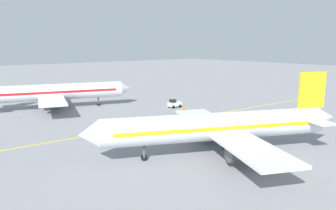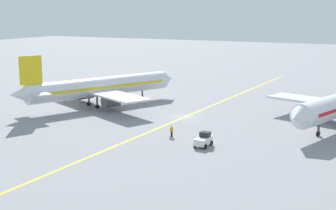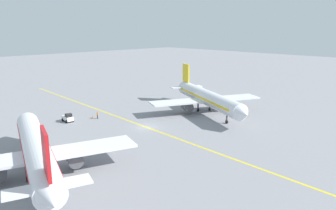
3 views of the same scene
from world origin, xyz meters
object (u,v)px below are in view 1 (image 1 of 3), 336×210
object	(u,v)px
baggage_tug_white	(174,104)
traffic_cone_mid_apron	(187,111)
airplane_adjacent_stand	(53,93)
ground_crew_worker	(184,109)
traffic_cone_near_nose	(250,162)
airplane_at_gate	(220,127)
traffic_cone_by_wingtip	(276,170)

from	to	relation	value
baggage_tug_white	traffic_cone_mid_apron	distance (m)	5.77
airplane_adjacent_stand	ground_crew_worker	xyz separation A→B (m)	(-22.08, -19.66, -2.80)
baggage_tug_white	traffic_cone_near_nose	size ratio (longest dim) A/B	5.56
ground_crew_worker	traffic_cone_mid_apron	distance (m)	1.59
airplane_adjacent_stand	traffic_cone_mid_apron	bearing A→B (deg)	-135.78
traffic_cone_near_nose	traffic_cone_mid_apron	distance (m)	31.63
traffic_cone_near_nose	traffic_cone_mid_apron	world-z (taller)	same
airplane_adjacent_stand	baggage_tug_white	size ratio (longest dim) A/B	11.38
airplane_at_gate	traffic_cone_mid_apron	xyz separation A→B (m)	(22.90, -15.23, -3.43)
airplane_adjacent_stand	ground_crew_worker	world-z (taller)	airplane_adjacent_stand
traffic_cone_mid_apron	traffic_cone_near_nose	bearing A→B (deg)	151.51
airplane_at_gate	traffic_cone_by_wingtip	bearing A→B (deg)	-178.14
ground_crew_worker	traffic_cone_mid_apron	bearing A→B (deg)	-71.85
traffic_cone_mid_apron	ground_crew_worker	bearing A→B (deg)	108.15
baggage_tug_white	airplane_at_gate	bearing A→B (deg)	150.31
airplane_adjacent_stand	traffic_cone_near_nose	xyz separation A→B (m)	(-49.43, -5.95, -3.43)
ground_crew_worker	traffic_cone_near_nose	bearing A→B (deg)	153.38
airplane_at_gate	traffic_cone_by_wingtip	size ratio (longest dim) A/B	60.99
airplane_adjacent_stand	traffic_cone_mid_apron	xyz separation A→B (m)	(-21.62, -21.04, -3.43)
traffic_cone_near_nose	traffic_cone_mid_apron	size ratio (longest dim) A/B	1.00
airplane_adjacent_stand	traffic_cone_near_nose	bearing A→B (deg)	-173.13
baggage_tug_white	traffic_cone_by_wingtip	size ratio (longest dim) A/B	5.56
traffic_cone_near_nose	airplane_adjacent_stand	bearing A→B (deg)	6.87
airplane_at_gate	baggage_tug_white	size ratio (longest dim) A/B	10.97
airplane_at_gate	airplane_adjacent_stand	xyz separation A→B (m)	(44.52, 5.81, 0.00)
ground_crew_worker	traffic_cone_by_wingtip	bearing A→B (deg)	156.20
airplane_adjacent_stand	traffic_cone_near_nose	distance (m)	49.90
airplane_at_gate	traffic_cone_by_wingtip	world-z (taller)	airplane_at_gate
airplane_adjacent_stand	traffic_cone_mid_apron	world-z (taller)	airplane_adjacent_stand
traffic_cone_near_nose	ground_crew_worker	bearing A→B (deg)	-26.62
airplane_at_gate	traffic_cone_mid_apron	size ratio (longest dim) A/B	60.99
airplane_at_gate	ground_crew_worker	distance (m)	26.52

